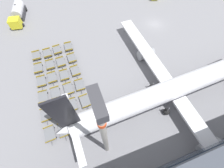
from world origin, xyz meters
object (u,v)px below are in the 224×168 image
(baggage_dolly_row_near_col_d, at_px, (43,97))
(baggage_dolly_row_mid_b_col_c, at_px, (64,75))
(baggage_dolly_row_near_col_a, at_px, (36,56))
(baggage_dolly_row_near_col_e, at_px, (46,115))
(baggage_dolly_row_far_col_f, at_px, (91,118))
(apron_light_mast, at_px, (104,135))
(baggage_dolly_row_mid_a_col_f, at_px, (64,129))
(baggage_dolly_row_far_col_a, at_px, (68,47))
(fuel_tanker_primary, at_px, (18,13))
(baggage_dolly_row_near_col_b, at_px, (38,68))
(baggage_dolly_row_mid_b_col_b, at_px, (61,62))
(baggage_dolly_row_mid_b_col_a, at_px, (57,50))
(baggage_dolly_row_mid_b_col_f, at_px, (77,123))
(baggage_dolly_row_far_col_e, at_px, (85,101))
(baggage_dolly_row_far_col_b, at_px, (72,58))
(baggage_dolly_row_mid_a_col_d, at_px, (56,93))
(airplane, at_px, (179,87))
(baggage_dolly_row_near_col_c, at_px, (41,81))
(baggage_dolly_row_mid_a_col_e, at_px, (59,110))
(baggage_dolly_row_mid_a_col_b, at_px, (50,65))
(baggage_dolly_row_far_col_c, at_px, (75,71))
(baggage_dolly_row_near_col_f, at_px, (50,134))
(baggage_dolly_row_far_col_d, at_px, (80,85))
(baggage_dolly_row_mid_b_col_d, at_px, (69,89))
(baggage_dolly_row_mid_a_col_c, at_px, (52,78))
(baggage_dolly_row_mid_b_col_e, at_px, (72,105))
(baggage_dolly_row_mid_a_col_a, at_px, (47,53))

(baggage_dolly_row_near_col_d, height_order, baggage_dolly_row_mid_b_col_c, same)
(baggage_dolly_row_near_col_a, relative_size, baggage_dolly_row_near_col_e, 1.00)
(baggage_dolly_row_mid_b_col_c, relative_size, baggage_dolly_row_far_col_f, 0.99)
(apron_light_mast, bearing_deg, baggage_dolly_row_near_col_a, -160.00)
(baggage_dolly_row_mid_a_col_f, bearing_deg, baggage_dolly_row_far_col_a, 166.11)
(fuel_tanker_primary, xyz_separation_m, baggage_dolly_row_near_col_b, (19.91, 2.89, -0.89))
(baggage_dolly_row_mid_b_col_b, bearing_deg, baggage_dolly_row_near_col_d, -32.67)
(baggage_dolly_row_mid_b_col_a, height_order, baggage_dolly_row_mid_b_col_f, same)
(baggage_dolly_row_mid_b_col_c, relative_size, baggage_dolly_row_far_col_e, 0.99)
(baggage_dolly_row_near_col_e, relative_size, baggage_dolly_row_far_col_e, 0.99)
(baggage_dolly_row_near_col_e, relative_size, baggage_dolly_row_far_col_b, 1.00)
(baggage_dolly_row_mid_a_col_d, xyz_separation_m, baggage_dolly_row_mid_b_col_f, (7.22, 2.53, 0.00))
(airplane, relative_size, fuel_tanker_primary, 4.65)
(baggage_dolly_row_near_col_e, distance_m, baggage_dolly_row_far_col_a, 16.63)
(baggage_dolly_row_near_col_c, bearing_deg, baggage_dolly_row_mid_a_col_d, 31.94)
(fuel_tanker_primary, xyz_separation_m, apron_light_mast, (40.04, 11.54, 9.39))
(baggage_dolly_row_near_col_a, xyz_separation_m, baggage_dolly_row_mid_b_col_a, (-0.16, 4.74, 0.00))
(apron_light_mast, bearing_deg, baggage_dolly_row_mid_a_col_e, -146.32)
(fuel_tanker_primary, xyz_separation_m, baggage_dolly_row_mid_a_col_b, (19.84, 5.42, -0.89))
(airplane, bearing_deg, baggage_dolly_row_far_col_c, -125.07)
(baggage_dolly_row_mid_a_col_b, bearing_deg, baggage_dolly_row_near_col_a, -145.00)
(baggage_dolly_row_near_col_b, xyz_separation_m, apron_light_mast, (20.13, 8.65, 10.28))
(baggage_dolly_row_far_col_b, height_order, apron_light_mast, apron_light_mast)
(baggage_dolly_row_near_col_f, xyz_separation_m, baggage_dolly_row_far_col_d, (-7.53, 7.01, 0.00))
(baggage_dolly_row_far_col_f, bearing_deg, baggage_dolly_row_far_col_a, -179.10)
(baggage_dolly_row_near_col_d, relative_size, baggage_dolly_row_near_col_f, 1.00)
(baggage_dolly_row_near_col_b, height_order, baggage_dolly_row_near_col_f, same)
(baggage_dolly_row_mid_a_col_e, xyz_separation_m, apron_light_mast, (9.23, 6.15, 10.28))
(baggage_dolly_row_mid_b_col_d, bearing_deg, apron_light_mast, 15.38)
(baggage_dolly_row_far_col_f, bearing_deg, baggage_dolly_row_mid_b_col_d, -160.77)
(baggage_dolly_row_near_col_e, bearing_deg, baggage_dolly_row_far_col_c, 136.89)
(baggage_dolly_row_mid_b_col_d, bearing_deg, baggage_dolly_row_near_col_f, -32.44)
(baggage_dolly_row_near_col_a, height_order, baggage_dolly_row_mid_a_col_d, same)
(airplane, xyz_separation_m, baggage_dolly_row_far_col_c, (-11.78, -16.78, -2.60))
(fuel_tanker_primary, height_order, baggage_dolly_row_mid_b_col_a, fuel_tanker_primary)
(baggage_dolly_row_mid_a_col_c, relative_size, baggage_dolly_row_mid_b_col_a, 0.99)
(fuel_tanker_primary, bearing_deg, baggage_dolly_row_mid_a_col_f, 9.17)
(baggage_dolly_row_near_col_c, height_order, apron_light_mast, apron_light_mast)
(baggage_dolly_row_mid_b_col_a, bearing_deg, fuel_tanker_primary, -154.64)
(baggage_dolly_row_mid_a_col_f, xyz_separation_m, baggage_dolly_row_far_col_c, (-11.33, 4.60, 0.00))
(baggage_dolly_row_mid_a_col_f, height_order, baggage_dolly_row_far_col_b, same)
(baggage_dolly_row_far_col_e, bearing_deg, baggage_dolly_row_near_col_b, -145.56)
(baggage_dolly_row_near_col_a, distance_m, baggage_dolly_row_near_col_f, 18.43)
(baggage_dolly_row_mid_b_col_d, xyz_separation_m, baggage_dolly_row_far_col_f, (7.23, 2.52, 0.00))
(baggage_dolly_row_mid_b_col_e, bearing_deg, baggage_dolly_row_near_col_e, -87.02)
(baggage_dolly_row_near_col_b, bearing_deg, baggage_dolly_row_far_col_e, 34.44)
(airplane, relative_size, baggage_dolly_row_far_col_c, 13.70)
(baggage_dolly_row_mid_a_col_a, xyz_separation_m, baggage_dolly_row_mid_b_col_a, (-0.25, 2.30, 0.00))
(baggage_dolly_row_far_col_f, bearing_deg, baggage_dolly_row_mid_a_col_c, -154.73)
(airplane, height_order, baggage_dolly_row_mid_b_col_f, airplane)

